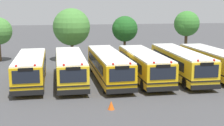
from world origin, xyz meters
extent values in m
plane|color=#424244|center=(0.00, 0.00, 0.00)|extent=(160.00, 160.00, 0.00)
cube|color=yellow|center=(-8.52, 0.10, 1.35)|extent=(2.45, 9.40, 2.00)
cube|color=white|center=(-8.52, 0.10, 2.41)|extent=(2.40, 9.21, 0.12)
cube|color=black|center=(-8.47, -4.66, 0.53)|extent=(2.41, 0.18, 0.36)
cube|color=black|center=(-8.47, -4.61, 1.71)|extent=(1.93, 0.08, 0.96)
cube|color=black|center=(-7.32, 0.41, 1.67)|extent=(0.11, 7.31, 0.72)
cube|color=black|center=(-9.72, 0.39, 1.67)|extent=(0.11, 7.31, 0.72)
cube|color=black|center=(-8.52, 0.10, 0.95)|extent=(2.48, 9.49, 0.10)
sphere|color=red|center=(-7.82, -4.43, 2.51)|extent=(0.18, 0.18, 0.18)
sphere|color=red|center=(-9.12, -4.45, 2.51)|extent=(0.18, 0.18, 0.18)
cube|color=black|center=(-8.47, -4.62, 2.25)|extent=(1.06, 0.09, 0.24)
cylinder|color=black|center=(-7.44, -3.18, 0.50)|extent=(0.29, 1.00, 1.00)
cylinder|color=black|center=(-9.52, -3.20, 0.50)|extent=(0.29, 1.00, 1.00)
cylinder|color=black|center=(-7.51, 3.00, 0.50)|extent=(0.29, 1.00, 1.00)
cylinder|color=black|center=(-9.58, 2.98, 0.50)|extent=(0.29, 1.00, 1.00)
cube|color=yellow|center=(-5.12, -0.03, 1.36)|extent=(2.38, 9.95, 2.03)
cube|color=white|center=(-5.12, -0.03, 2.44)|extent=(2.33, 9.75, 0.12)
cube|color=black|center=(-5.11, -5.07, 0.53)|extent=(2.41, 0.16, 0.36)
cube|color=black|center=(-5.11, -5.02, 1.73)|extent=(1.94, 0.06, 0.97)
cube|color=black|center=(-3.92, 0.27, 1.69)|extent=(0.05, 7.76, 0.73)
cube|color=black|center=(-6.32, 0.27, 1.69)|extent=(0.05, 7.76, 0.73)
cube|color=black|center=(-5.12, -0.03, 0.96)|extent=(2.40, 10.05, 0.10)
sphere|color=red|center=(-4.46, -4.85, 2.54)|extent=(0.18, 0.18, 0.18)
sphere|color=red|center=(-5.76, -4.85, 2.54)|extent=(0.18, 0.18, 0.18)
cube|color=black|center=(-5.11, -5.03, 2.28)|extent=(1.07, 0.08, 0.24)
cylinder|color=black|center=(-4.07, -3.60, 0.50)|extent=(0.28, 1.00, 1.00)
cylinder|color=black|center=(-6.16, -3.60, 0.50)|extent=(0.28, 1.00, 1.00)
cylinder|color=black|center=(-4.08, 3.15, 0.50)|extent=(0.28, 1.00, 1.00)
cylinder|color=black|center=(-6.17, 3.15, 0.50)|extent=(0.28, 1.00, 1.00)
cube|color=#EAA80C|center=(-1.65, 0.16, 1.37)|extent=(2.52, 11.04, 2.04)
cube|color=white|center=(-1.65, 0.16, 2.45)|extent=(2.47, 10.82, 0.12)
cube|color=black|center=(-1.56, -5.41, 0.53)|extent=(2.40, 0.20, 0.36)
cube|color=black|center=(-1.56, -5.36, 1.74)|extent=(1.93, 0.09, 0.98)
cube|color=black|center=(-0.45, 0.48, 1.69)|extent=(0.17, 8.59, 0.73)
cube|color=black|center=(-2.85, 0.44, 1.69)|extent=(0.17, 8.59, 0.73)
cube|color=black|center=(-1.65, 0.16, 0.96)|extent=(2.55, 11.15, 0.10)
sphere|color=red|center=(-0.92, -5.18, 2.55)|extent=(0.18, 0.18, 0.18)
sphere|color=red|center=(-2.21, -5.20, 2.55)|extent=(0.18, 0.18, 0.18)
cube|color=black|center=(-1.56, -5.37, 2.29)|extent=(1.06, 0.10, 0.24)
cylinder|color=black|center=(-0.55, -3.93, 0.50)|extent=(0.30, 1.00, 1.00)
cylinder|color=black|center=(-2.62, -3.96, 0.50)|extent=(0.30, 1.00, 1.00)
cylinder|color=black|center=(-0.67, 3.88, 0.50)|extent=(0.30, 1.00, 1.00)
cylinder|color=black|center=(-2.74, 3.85, 0.50)|extent=(0.30, 1.00, 1.00)
cube|color=yellow|center=(1.60, -0.12, 1.37)|extent=(2.53, 10.53, 2.04)
cube|color=white|center=(1.60, -0.12, 2.45)|extent=(2.48, 10.32, 0.12)
cube|color=black|center=(1.57, -5.45, 0.53)|extent=(2.53, 0.17, 0.36)
cube|color=black|center=(1.57, -5.40, 1.73)|extent=(2.03, 0.07, 0.98)
cube|color=black|center=(2.86, 0.17, 1.69)|extent=(0.08, 8.21, 0.73)
cube|color=black|center=(0.34, 0.19, 1.69)|extent=(0.08, 8.21, 0.73)
cube|color=black|center=(1.60, -0.12, 0.96)|extent=(2.55, 10.64, 0.10)
sphere|color=red|center=(2.26, -5.23, 2.55)|extent=(0.18, 0.18, 0.18)
sphere|color=red|center=(0.89, -5.23, 2.55)|extent=(0.18, 0.18, 0.18)
cube|color=black|center=(1.57, -5.41, 2.29)|extent=(1.12, 0.09, 0.24)
cylinder|color=black|center=(2.68, -3.99, 0.50)|extent=(0.28, 1.00, 1.00)
cylinder|color=black|center=(0.48, -3.97, 0.50)|extent=(0.28, 1.00, 1.00)
cylinder|color=black|center=(2.71, 3.33, 0.50)|extent=(0.28, 1.00, 1.00)
cylinder|color=black|center=(0.52, 3.34, 0.50)|extent=(0.28, 1.00, 1.00)
cube|color=yellow|center=(5.20, -0.03, 1.40)|extent=(2.71, 11.03, 2.09)
cube|color=white|center=(5.20, -0.03, 2.50)|extent=(2.66, 10.80, 0.12)
cube|color=black|center=(5.03, -5.57, 0.53)|extent=(2.44, 0.23, 0.36)
cube|color=black|center=(5.03, -5.52, 1.77)|extent=(1.96, 0.12, 1.00)
cube|color=black|center=(6.42, 0.24, 1.73)|extent=(0.29, 8.55, 0.75)
cube|color=black|center=(3.99, 0.31, 1.73)|extent=(0.29, 8.55, 0.75)
cube|color=black|center=(5.20, -0.03, 0.98)|extent=(2.74, 11.14, 0.10)
sphere|color=red|center=(5.70, -5.37, 2.60)|extent=(0.18, 0.18, 0.18)
sphere|color=red|center=(4.38, -5.33, 2.60)|extent=(0.18, 0.18, 0.18)
cube|color=black|center=(5.03, -5.53, 2.34)|extent=(1.08, 0.11, 0.24)
cylinder|color=black|center=(6.13, -4.14, 0.50)|extent=(0.31, 1.01, 1.00)
cylinder|color=black|center=(4.02, -4.07, 0.50)|extent=(0.31, 1.01, 1.00)
cylinder|color=black|center=(6.36, 3.62, 0.50)|extent=(0.31, 1.01, 1.00)
cylinder|color=black|center=(4.25, 3.68, 0.50)|extent=(0.31, 1.01, 1.00)
cube|color=yellow|center=(8.52, 0.07, 1.38)|extent=(2.46, 9.61, 2.07)
cube|color=white|center=(8.52, 0.07, 2.48)|extent=(2.41, 9.42, 0.12)
cube|color=black|center=(9.74, 0.38, 1.72)|extent=(0.08, 7.49, 0.75)
cube|color=black|center=(7.29, 0.37, 1.72)|extent=(0.08, 7.49, 0.75)
cube|color=black|center=(8.52, 0.07, 0.97)|extent=(2.48, 9.71, 0.10)
cylinder|color=black|center=(7.47, -3.33, 0.50)|extent=(0.29, 1.00, 1.00)
cylinder|color=black|center=(9.56, 3.08, 0.50)|extent=(0.29, 1.00, 1.00)
cylinder|color=black|center=(7.44, 3.07, 0.50)|extent=(0.29, 1.00, 1.00)
cylinder|color=#4C3823|center=(-13.08, 11.77, 1.23)|extent=(0.31, 0.31, 2.47)
cylinder|color=#4C3823|center=(-4.37, 10.56, 1.23)|extent=(0.38, 0.38, 2.47)
sphere|color=#478438|center=(-4.37, 10.56, 4.16)|extent=(4.51, 4.51, 4.51)
sphere|color=#478438|center=(-4.74, 10.19, 3.93)|extent=(3.32, 3.32, 3.32)
cylinder|color=#4C3823|center=(2.39, 11.13, 1.28)|extent=(0.33, 0.33, 2.57)
sphere|color=#1E561E|center=(2.39, 11.13, 3.79)|extent=(3.27, 3.27, 3.27)
sphere|color=#1E561E|center=(1.86, 10.83, 3.77)|extent=(2.22, 2.22, 2.22)
cylinder|color=#4C3823|center=(11.25, 12.19, 1.51)|extent=(0.40, 0.40, 3.01)
sphere|color=#387A2D|center=(11.25, 12.19, 4.30)|extent=(3.43, 3.43, 3.43)
sphere|color=#387A2D|center=(10.75, 11.85, 4.00)|extent=(2.28, 2.28, 2.28)
cone|color=#EA5914|center=(-2.82, -7.75, 0.29)|extent=(0.45, 0.45, 0.59)
camera|label=1|loc=(-6.21, -26.34, 6.78)|focal=48.23mm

